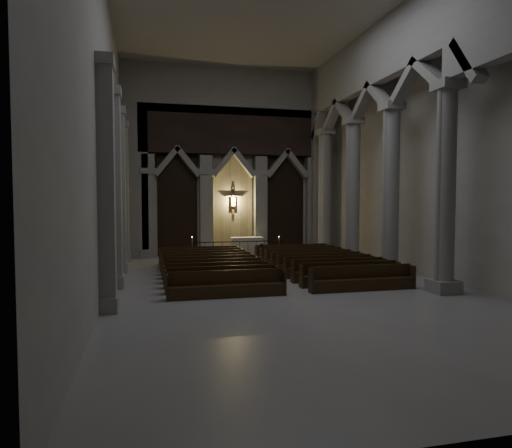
# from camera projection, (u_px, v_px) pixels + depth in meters

# --- Properties ---
(room) EXTENTS (24.00, 24.10, 12.00)m
(room) POSITION_uv_depth(u_px,v_px,m) (287.00, 99.00, 18.19)
(room) COLOR #9B9993
(room) RESTS_ON ground
(sanctuary_wall) EXTENTS (14.00, 0.77, 12.00)m
(sanctuary_wall) POSITION_uv_depth(u_px,v_px,m) (233.00, 153.00, 29.44)
(sanctuary_wall) COLOR gray
(sanctuary_wall) RESTS_ON ground
(right_arcade) EXTENTS (1.00, 24.00, 12.00)m
(right_arcade) POSITION_uv_depth(u_px,v_px,m) (394.00, 106.00, 20.76)
(right_arcade) COLOR gray
(right_arcade) RESTS_ON ground
(left_pilasters) EXTENTS (0.60, 13.00, 8.03)m
(left_pilasters) POSITION_uv_depth(u_px,v_px,m) (118.00, 192.00, 20.20)
(left_pilasters) COLOR gray
(left_pilasters) RESTS_ON ground
(sanctuary_step) EXTENTS (8.50, 2.60, 0.15)m
(sanctuary_step) POSITION_uv_depth(u_px,v_px,m) (236.00, 255.00, 28.88)
(sanctuary_step) COLOR gray
(sanctuary_step) RESTS_ON ground
(altar) EXTENTS (2.06, 0.82, 1.04)m
(altar) POSITION_uv_depth(u_px,v_px,m) (247.00, 245.00, 29.06)
(altar) COLOR #BBB4A4
(altar) RESTS_ON sanctuary_step
(altar_rail) EXTENTS (5.42, 0.09, 1.07)m
(altar_rail) POSITION_uv_depth(u_px,v_px,m) (239.00, 247.00, 27.91)
(altar_rail) COLOR black
(altar_rail) RESTS_ON ground
(candle_stand_left) EXTENTS (0.24, 0.24, 1.42)m
(candle_stand_left) POSITION_uv_depth(u_px,v_px,m) (192.00, 254.00, 26.81)
(candle_stand_left) COLOR #AD8635
(candle_stand_left) RESTS_ON ground
(candle_stand_right) EXTENTS (0.22, 0.22, 1.31)m
(candle_stand_right) POSITION_uv_depth(u_px,v_px,m) (279.00, 252.00, 28.27)
(candle_stand_right) COLOR #AD8635
(candle_stand_right) RESTS_ON ground
(pews) EXTENTS (9.79, 9.37, 0.98)m
(pews) POSITION_uv_depth(u_px,v_px,m) (267.00, 268.00, 21.60)
(pews) COLOR black
(pews) RESTS_ON ground
(worshipper) EXTENTS (0.43, 0.29, 1.15)m
(worshipper) POSITION_uv_depth(u_px,v_px,m) (262.00, 254.00, 25.27)
(worshipper) COLOR black
(worshipper) RESTS_ON ground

